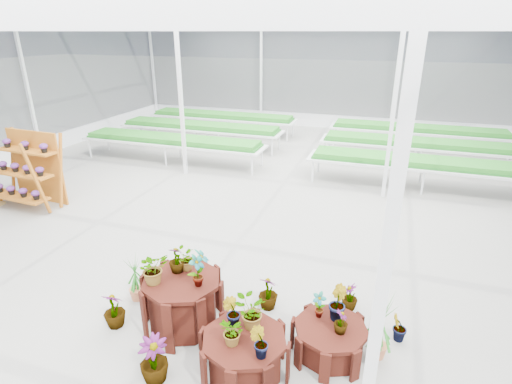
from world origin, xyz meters
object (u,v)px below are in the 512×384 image
(plinth_mid, at_px, (244,356))
(shelf_rack, at_px, (24,171))
(plinth_low, at_px, (330,340))
(plinth_tall, at_px, (183,302))

(plinth_mid, bearing_deg, shelf_rack, 154.55)
(plinth_low, distance_m, shelf_rack, 8.57)
(plinth_mid, xyz_separation_m, plinth_low, (1.00, 0.70, -0.06))
(plinth_tall, xyz_separation_m, plinth_mid, (1.20, -0.60, -0.11))
(shelf_rack, bearing_deg, plinth_low, -14.88)
(plinth_tall, distance_m, plinth_mid, 1.35)
(plinth_tall, height_order, plinth_low, plinth_tall)
(plinth_low, bearing_deg, shelf_rack, 161.69)
(plinth_mid, distance_m, shelf_rack, 7.90)
(plinth_tall, relative_size, plinth_mid, 1.06)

